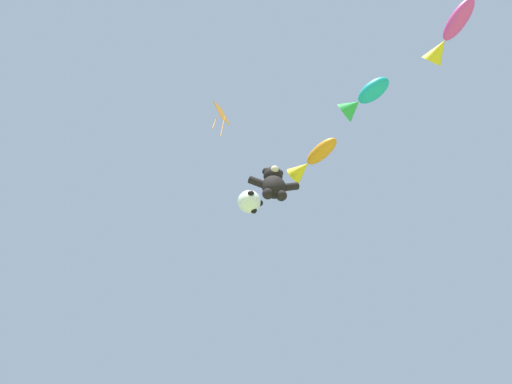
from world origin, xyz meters
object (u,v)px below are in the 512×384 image
at_px(teddy_bear_kite, 274,183).
at_px(diamond_kite, 221,115).
at_px(fish_kite_tangerine, 311,161).
at_px(fish_kite_teal, 362,99).
at_px(soccer_ball_kite, 250,202).
at_px(fish_kite_magenta, 448,36).

bearing_deg(teddy_bear_kite, diamond_kite, -158.21).
xyz_separation_m(fish_kite_tangerine, fish_kite_teal, (1.46, -2.36, 0.82)).
xyz_separation_m(soccer_ball_kite, fish_kite_teal, (3.70, -2.75, 3.53)).
xyz_separation_m(teddy_bear_kite, diamond_kite, (-2.23, -0.89, 3.47)).
distance_m(fish_kite_teal, fish_kite_magenta, 3.17).
xyz_separation_m(teddy_bear_kite, fish_kite_tangerine, (1.41, -0.42, 1.33)).
height_order(soccer_ball_kite, fish_kite_tangerine, fish_kite_tangerine).
bearing_deg(diamond_kite, soccer_ball_kite, 31.60).
distance_m(soccer_ball_kite, fish_kite_magenta, 7.87).
relative_size(fish_kite_magenta, diamond_kite, 0.70).
bearing_deg(soccer_ball_kite, teddy_bear_kite, 2.21).
height_order(teddy_bear_kite, diamond_kite, diamond_kite).
bearing_deg(fish_kite_teal, teddy_bear_kite, 135.88).
bearing_deg(teddy_bear_kite, fish_kite_magenta, -50.18).
bearing_deg(fish_kite_magenta, fish_kite_teal, 121.72).
bearing_deg(soccer_ball_kite, fish_kite_magenta, -45.11).
height_order(fish_kite_tangerine, fish_kite_teal, fish_kite_teal).
xyz_separation_m(soccer_ball_kite, fish_kite_tangerine, (2.24, -0.39, 2.71)).
bearing_deg(teddy_bear_kite, fish_kite_teal, -44.12).
bearing_deg(fish_kite_magenta, fish_kite_tangerine, 121.72).
bearing_deg(fish_kite_magenta, diamond_kite, 146.40).
bearing_deg(fish_kite_tangerine, fish_kite_magenta, -58.28).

